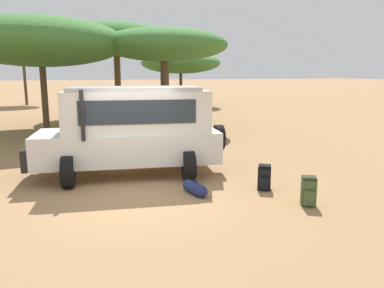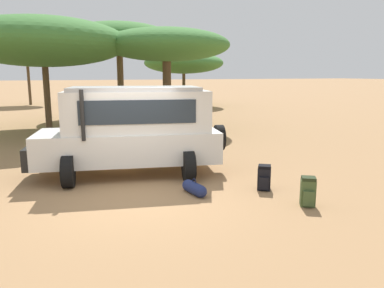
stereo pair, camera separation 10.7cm
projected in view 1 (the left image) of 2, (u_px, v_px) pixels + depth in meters
ground_plane at (139, 197)px, 8.60m from camera, size 320.00×320.00×0.00m
safari_vehicle at (132, 129)px, 10.31m from camera, size 5.48×3.36×2.44m
backpack_beside_front_wheel at (264, 178)px, 9.11m from camera, size 0.43×0.45×0.61m
backpack_cluster_center at (309, 192)px, 7.99m from camera, size 0.40×0.42×0.64m
duffel_bag_low_black_case at (195, 188)px, 8.78m from camera, size 0.37×0.86×0.38m
acacia_tree_left_mid at (23, 55)px, 32.86m from camera, size 5.06×4.41×5.12m
acacia_tree_centre_back at (41, 42)px, 17.52m from camera, size 7.95×8.52×5.37m
acacia_tree_right_mid at (116, 39)px, 24.24m from camera, size 7.26×6.59×6.07m
acacia_tree_far_right at (164, 45)px, 18.31m from camera, size 6.32×5.92×4.98m
acacia_tree_distant_right at (181, 63)px, 32.18m from camera, size 6.80×6.98×4.58m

